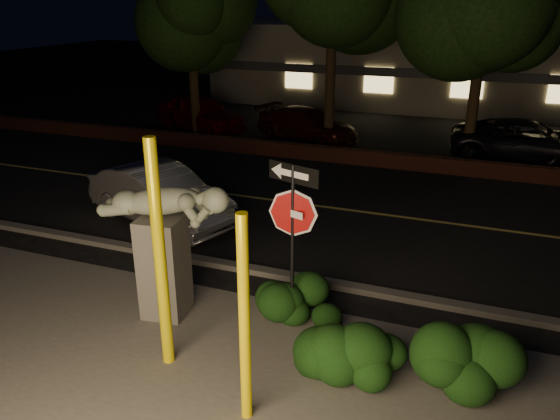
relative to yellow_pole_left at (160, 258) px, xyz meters
The scene contains 19 objects.
ground 10.48m from the yellow_pole_left, 83.21° to the left, with size 90.00×90.00×0.00m, color black.
patio 2.28m from the yellow_pole_left, 31.43° to the right, with size 14.00×6.00×0.02m, color #4C4944.
road 7.57m from the yellow_pole_left, 80.45° to the left, with size 80.00×8.00×0.01m, color black.
lane_marking 7.57m from the yellow_pole_left, 80.45° to the left, with size 80.00×0.12×0.01m, color #B19E47.
curb 3.80m from the yellow_pole_left, 68.84° to the left, with size 80.00×0.25×0.12m, color #4C4944.
brick_wall 11.72m from the yellow_pole_left, 83.97° to the left, with size 40.00×0.35×0.50m, color #4B2318.
parking_lot 17.39m from the yellow_pole_left, 85.95° to the left, with size 40.00×12.00×0.01m, color black.
building 25.27m from the yellow_pole_left, 87.23° to the left, with size 22.00×10.20×4.00m.
yellow_pole_left is the anchor object (origin of this frame).
yellow_pole_right 1.78m from the yellow_pole_left, 22.29° to the right, with size 0.15×0.15×2.96m, color #FFDD05.
signpost 2.25m from the yellow_pole_left, 50.68° to the left, with size 0.93×0.32×2.85m.
sculpture 1.42m from the yellow_pole_left, 120.54° to the left, with size 2.32×0.85×2.47m.
hedge_center 2.71m from the yellow_pole_left, 51.30° to the left, with size 1.81×0.85×0.94m, color black.
hedge_right 3.02m from the yellow_pole_left, 12.97° to the left, with size 1.70×0.91×1.11m, color black.
hedge_far_right 4.55m from the yellow_pole_left, 11.10° to the left, with size 1.64×1.02×1.14m, color black.
silver_sedan 5.90m from the yellow_pole_left, 123.14° to the left, with size 1.48×4.26×1.40m, color silver.
parked_car_red 15.87m from the yellow_pole_left, 116.67° to the left, with size 1.79×4.44×1.51m, color #6C0608.
parked_car_darkred 14.41m from the yellow_pole_left, 99.44° to the left, with size 1.73×4.25×1.23m, color #3A120B.
parked_car_dark 14.99m from the yellow_pole_left, 67.95° to the left, with size 2.33×5.06×1.40m, color black.
Camera 1 is at (2.88, -6.24, 5.30)m, focal length 35.00 mm.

